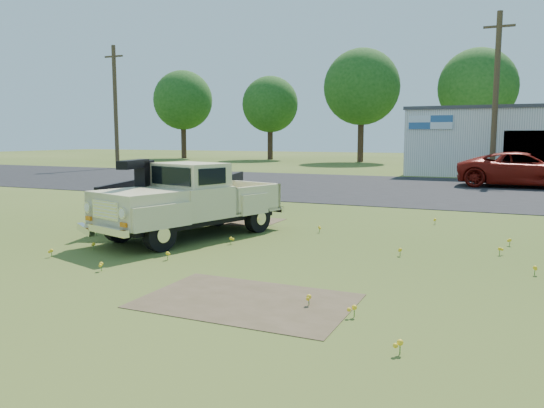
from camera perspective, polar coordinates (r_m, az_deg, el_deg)
The scene contains 14 objects.
ground at distance 11.01m, azimuth -2.65°, elevation -5.10°, with size 140.00×140.00×0.00m, color #3A4E19.
asphalt_lot at distance 25.18m, azimuth 12.90°, elevation 1.70°, with size 90.00×14.00×0.02m, color black.
dirt_patch_a at distance 7.77m, azimuth -2.72°, elevation -10.39°, with size 3.00×2.00×0.01m, color #4E412A.
dirt_patch_b at distance 14.97m, azimuth -3.46°, elevation -1.81°, with size 2.20×1.60×0.01m, color #4E412A.
commercial_building at distance 36.61m, azimuth 26.06°, elevation 6.12°, with size 14.20×8.20×4.15m.
utility_pole_west at distance 41.53m, azimuth -16.48°, elevation 10.05°, with size 1.60×0.30×9.00m.
utility_pole_mid at distance 31.69m, azimuth 22.93°, elevation 10.75°, with size 1.60×0.30×9.00m.
treeline_a at distance 59.62m, azimuth -9.56°, elevation 10.94°, with size 6.40×6.40×9.52m.
treeline_b at distance 55.62m, azimuth -0.20°, elevation 10.65°, with size 5.76×5.76×8.57m.
treeline_c at distance 50.96m, azimuth 9.63°, elevation 12.30°, with size 7.04×7.04×10.47m.
treeline_d at distance 50.36m, azimuth 21.23°, elevation 11.62°, with size 6.72×6.72×10.00m.
vintage_pickup_truck at distance 12.55m, azimuth -8.67°, elevation 0.42°, with size 1.88×4.83×1.75m, color #D2BF8C, non-canonical shape.
flatbed_trailer at distance 15.44m, azimuth -9.59°, elevation 1.84°, with size 2.26×6.79×1.85m, color black, non-canonical shape.
red_pickup at distance 27.41m, azimuth 25.42°, elevation 3.32°, with size 2.70×5.86×1.63m, color maroon.
Camera 1 is at (4.85, -9.60, 2.35)m, focal length 35.00 mm.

